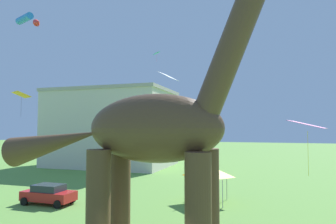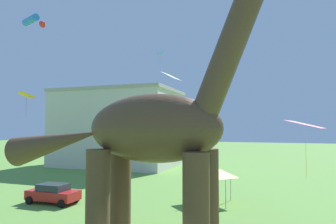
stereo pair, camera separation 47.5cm
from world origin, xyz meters
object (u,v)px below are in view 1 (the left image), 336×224
Objects in this scene: dinosaur_sculpture at (153,128)px; kite_far_left at (307,125)px; kite_drifting at (157,53)px; parked_sedan_left at (49,194)px; kite_mid_right at (27,19)px; kite_high_left at (168,76)px; kite_far_right at (21,95)px; festival_canopy_tent at (208,171)px.

dinosaur_sculpture is 8.20× the size of kite_far_left.
dinosaur_sculpture reaches higher than kite_drifting.
kite_mid_right is at bearing 144.86° from parked_sedan_left.
kite_drifting reaches higher than kite_high_left.
dinosaur_sculpture reaches higher than kite_far_left.
kite_mid_right reaches higher than kite_drifting.
kite_far_right reaches higher than kite_far_left.
kite_drifting is (7.46, 4.53, 11.83)m from parked_sedan_left.
kite_far_right is at bearing -158.27° from festival_canopy_tent.
kite_high_left is at bearing -11.60° from kite_mid_right.
kite_drifting is at bearing 126.92° from kite_high_left.
kite_mid_right reaches higher than kite_high_left.
festival_canopy_tent is at bearing -1.24° from kite_drifting.
kite_far_right reaches higher than festival_canopy_tent.
parked_sedan_left is at bearing -35.72° from kite_mid_right.
kite_high_left reaches higher than kite_far_right.
kite_far_right is (-1.89, -1.09, 7.87)m from parked_sedan_left.
kite_drifting reaches higher than kite_far_left.
kite_drifting is at bearing 30.99° from kite_far_right.
kite_far_right reaches higher than parked_sedan_left.
dinosaur_sculpture is at bearing -77.38° from kite_high_left.
kite_far_left is (5.96, -12.45, 3.62)m from festival_canopy_tent.
dinosaur_sculpture is 25.24m from kite_mid_right.
kite_high_left reaches higher than festival_canopy_tent.
parked_sedan_left is 13.31m from kite_high_left.
parked_sedan_left is 4.56× the size of kite_drifting.
parked_sedan_left is 12.88m from festival_canopy_tent.
kite_high_left is (9.32, 2.06, 9.28)m from parked_sedan_left.
dinosaur_sculpture is at bearing -94.10° from festival_canopy_tent.
kite_drifting reaches higher than parked_sedan_left.
kite_drifting is (-3.73, 10.86, 6.61)m from dinosaur_sculpture.
kite_high_left is 19.02m from kite_mid_right.
kite_far_left is at bearing -64.43° from festival_canopy_tent.
festival_canopy_tent is (11.97, 4.43, 1.74)m from parked_sedan_left.
dinosaur_sculpture is at bearing -21.82° from kite_far_right.
kite_high_left is 0.90× the size of kite_far_left.
parked_sedan_left is 19.43m from kite_mid_right.
kite_mid_right is at bearing 152.10° from kite_far_left.
festival_canopy_tent is at bearing 21.73° from kite_far_right.
kite_far_right is at bearing -149.44° from parked_sedan_left.
kite_high_left is at bearing 13.07° from parked_sedan_left.
parked_sedan_left is 1.54× the size of kite_mid_right.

